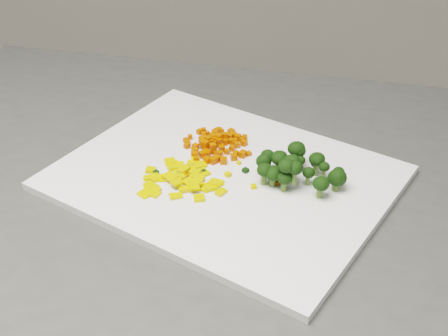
# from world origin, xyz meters

# --- Properties ---
(cutting_board) EXTENTS (0.51, 0.46, 0.01)m
(cutting_board) POSITION_xyz_m (-0.12, 0.33, 0.91)
(cutting_board) COLOR white
(cutting_board) RESTS_ON counter_block
(carrot_pile) EXTENTS (0.09, 0.09, 0.03)m
(carrot_pile) POSITION_xyz_m (-0.14, 0.40, 0.92)
(carrot_pile) COLOR #C33D02
(carrot_pile) RESTS_ON cutting_board
(pepper_pile) EXTENTS (0.11, 0.11, 0.01)m
(pepper_pile) POSITION_xyz_m (-0.17, 0.30, 0.92)
(pepper_pile) COLOR #E8B80C
(pepper_pile) RESTS_ON cutting_board
(broccoli_pile) EXTENTS (0.11, 0.11, 0.05)m
(broccoli_pile) POSITION_xyz_m (-0.02, 0.32, 0.94)
(broccoli_pile) COLOR black
(broccoli_pile) RESTS_ON cutting_board
(carrot_cube_0) EXTENTS (0.01, 0.01, 0.01)m
(carrot_cube_0) POSITION_xyz_m (-0.14, 0.38, 0.91)
(carrot_cube_0) COLOR #C33D02
(carrot_cube_0) RESTS_ON carrot_pile
(carrot_cube_1) EXTENTS (0.01, 0.01, 0.01)m
(carrot_cube_1) POSITION_xyz_m (-0.12, 0.41, 0.91)
(carrot_cube_1) COLOR #C33D02
(carrot_cube_1) RESTS_ON carrot_pile
(carrot_cube_2) EXTENTS (0.01, 0.01, 0.01)m
(carrot_cube_2) POSITION_xyz_m (-0.16, 0.40, 0.92)
(carrot_cube_2) COLOR #C33D02
(carrot_cube_2) RESTS_ON carrot_pile
(carrot_cube_3) EXTENTS (0.01, 0.01, 0.01)m
(carrot_cube_3) POSITION_xyz_m (-0.16, 0.37, 0.92)
(carrot_cube_3) COLOR #C33D02
(carrot_cube_3) RESTS_ON carrot_pile
(carrot_cube_4) EXTENTS (0.01, 0.01, 0.01)m
(carrot_cube_4) POSITION_xyz_m (-0.14, 0.38, 0.92)
(carrot_cube_4) COLOR #C33D02
(carrot_cube_4) RESTS_ON carrot_pile
(carrot_cube_5) EXTENTS (0.01, 0.01, 0.01)m
(carrot_cube_5) POSITION_xyz_m (-0.18, 0.39, 0.91)
(carrot_cube_5) COLOR #C33D02
(carrot_cube_5) RESTS_ON carrot_pile
(carrot_cube_6) EXTENTS (0.01, 0.01, 0.01)m
(carrot_cube_6) POSITION_xyz_m (-0.12, 0.38, 0.91)
(carrot_cube_6) COLOR #C33D02
(carrot_cube_6) RESTS_ON carrot_pile
(carrot_cube_7) EXTENTS (0.01, 0.01, 0.01)m
(carrot_cube_7) POSITION_xyz_m (-0.16, 0.36, 0.91)
(carrot_cube_7) COLOR #C33D02
(carrot_cube_7) RESTS_ON carrot_pile
(carrot_cube_8) EXTENTS (0.01, 0.01, 0.01)m
(carrot_cube_8) POSITION_xyz_m (-0.15, 0.39, 0.92)
(carrot_cube_8) COLOR #C33D02
(carrot_cube_8) RESTS_ON carrot_pile
(carrot_cube_9) EXTENTS (0.01, 0.01, 0.01)m
(carrot_cube_9) POSITION_xyz_m (-0.15, 0.40, 0.92)
(carrot_cube_9) COLOR #C33D02
(carrot_cube_9) RESTS_ON carrot_pile
(carrot_cube_10) EXTENTS (0.01, 0.01, 0.01)m
(carrot_cube_10) POSITION_xyz_m (-0.10, 0.38, 0.91)
(carrot_cube_10) COLOR #C33D02
(carrot_cube_10) RESTS_ON carrot_pile
(carrot_cube_11) EXTENTS (0.01, 0.01, 0.01)m
(carrot_cube_11) POSITION_xyz_m (-0.13, 0.42, 0.92)
(carrot_cube_11) COLOR #C33D02
(carrot_cube_11) RESTS_ON carrot_pile
(carrot_cube_12) EXTENTS (0.01, 0.01, 0.01)m
(carrot_cube_12) POSITION_xyz_m (-0.15, 0.37, 0.92)
(carrot_cube_12) COLOR #C33D02
(carrot_cube_12) RESTS_ON carrot_pile
(carrot_cube_13) EXTENTS (0.01, 0.01, 0.01)m
(carrot_cube_13) POSITION_xyz_m (-0.15, 0.40, 0.92)
(carrot_cube_13) COLOR #C33D02
(carrot_cube_13) RESTS_ON carrot_pile
(carrot_cube_14) EXTENTS (0.01, 0.01, 0.01)m
(carrot_cube_14) POSITION_xyz_m (-0.15, 0.40, 0.92)
(carrot_cube_14) COLOR #C33D02
(carrot_cube_14) RESTS_ON carrot_pile
(carrot_cube_15) EXTENTS (0.01, 0.01, 0.01)m
(carrot_cube_15) POSITION_xyz_m (-0.11, 0.40, 0.91)
(carrot_cube_15) COLOR #C33D02
(carrot_cube_15) RESTS_ON carrot_pile
(carrot_cube_16) EXTENTS (0.01, 0.01, 0.01)m
(carrot_cube_16) POSITION_xyz_m (-0.15, 0.35, 0.91)
(carrot_cube_16) COLOR #C33D02
(carrot_cube_16) RESTS_ON carrot_pile
(carrot_cube_17) EXTENTS (0.01, 0.01, 0.01)m
(carrot_cube_17) POSITION_xyz_m (-0.11, 0.38, 0.91)
(carrot_cube_17) COLOR #C33D02
(carrot_cube_17) RESTS_ON carrot_pile
(carrot_cube_18) EXTENTS (0.01, 0.01, 0.01)m
(carrot_cube_18) POSITION_xyz_m (-0.14, 0.40, 0.92)
(carrot_cube_18) COLOR #C33D02
(carrot_cube_18) RESTS_ON carrot_pile
(carrot_cube_19) EXTENTS (0.01, 0.01, 0.01)m
(carrot_cube_19) POSITION_xyz_m (-0.12, 0.42, 0.92)
(carrot_cube_19) COLOR #C33D02
(carrot_cube_19) RESTS_ON carrot_pile
(carrot_cube_20) EXTENTS (0.01, 0.01, 0.01)m
(carrot_cube_20) POSITION_xyz_m (-0.17, 0.43, 0.91)
(carrot_cube_20) COLOR #C33D02
(carrot_cube_20) RESTS_ON carrot_pile
(carrot_cube_21) EXTENTS (0.01, 0.01, 0.01)m
(carrot_cube_21) POSITION_xyz_m (-0.13, 0.43, 0.91)
(carrot_cube_21) COLOR #C33D02
(carrot_cube_21) RESTS_ON carrot_pile
(carrot_cube_22) EXTENTS (0.01, 0.01, 0.01)m
(carrot_cube_22) POSITION_xyz_m (-0.14, 0.40, 0.92)
(carrot_cube_22) COLOR #C33D02
(carrot_cube_22) RESTS_ON carrot_pile
(carrot_cube_23) EXTENTS (0.01, 0.01, 0.01)m
(carrot_cube_23) POSITION_xyz_m (-0.14, 0.44, 0.91)
(carrot_cube_23) COLOR #C33D02
(carrot_cube_23) RESTS_ON carrot_pile
(carrot_cube_24) EXTENTS (0.01, 0.01, 0.01)m
(carrot_cube_24) POSITION_xyz_m (-0.15, 0.43, 0.92)
(carrot_cube_24) COLOR #C33D02
(carrot_cube_24) RESTS_ON carrot_pile
(carrot_cube_25) EXTENTS (0.01, 0.01, 0.01)m
(carrot_cube_25) POSITION_xyz_m (-0.15, 0.40, 0.92)
(carrot_cube_25) COLOR #C33D02
(carrot_cube_25) RESTS_ON carrot_pile
(carrot_cube_26) EXTENTS (0.01, 0.01, 0.01)m
(carrot_cube_26) POSITION_xyz_m (-0.18, 0.40, 0.91)
(carrot_cube_26) COLOR #C33D02
(carrot_cube_26) RESTS_ON carrot_pile
(carrot_cube_27) EXTENTS (0.01, 0.01, 0.01)m
(carrot_cube_27) POSITION_xyz_m (-0.14, 0.39, 0.91)
(carrot_cube_27) COLOR #C33D02
(carrot_cube_27) RESTS_ON carrot_pile
(carrot_cube_28) EXTENTS (0.01, 0.01, 0.01)m
(carrot_cube_28) POSITION_xyz_m (-0.16, 0.39, 0.92)
(carrot_cube_28) COLOR #C33D02
(carrot_cube_28) RESTS_ON carrot_pile
(carrot_cube_29) EXTENTS (0.01, 0.01, 0.01)m
(carrot_cube_29) POSITION_xyz_m (-0.13, 0.41, 0.92)
(carrot_cube_29) COLOR #C33D02
(carrot_cube_29) RESTS_ON carrot_pile
(carrot_cube_30) EXTENTS (0.01, 0.01, 0.01)m
(carrot_cube_30) POSITION_xyz_m (-0.12, 0.41, 0.91)
(carrot_cube_30) COLOR #C33D02
(carrot_cube_30) RESTS_ON carrot_pile
(carrot_cube_31) EXTENTS (0.01, 0.01, 0.01)m
(carrot_cube_31) POSITION_xyz_m (-0.14, 0.41, 0.92)
(carrot_cube_31) COLOR #C33D02
(carrot_cube_31) RESTS_ON carrot_pile
(carrot_cube_32) EXTENTS (0.01, 0.01, 0.01)m
(carrot_cube_32) POSITION_xyz_m (-0.10, 0.41, 0.91)
(carrot_cube_32) COLOR #C33D02
(carrot_cube_32) RESTS_ON carrot_pile
(carrot_cube_33) EXTENTS (0.01, 0.01, 0.01)m
(carrot_cube_33) POSITION_xyz_m (-0.16, 0.41, 0.91)
(carrot_cube_33) COLOR #C33D02
(carrot_cube_33) RESTS_ON carrot_pile
(carrot_cube_34) EXTENTS (0.01, 0.01, 0.01)m
(carrot_cube_34) POSITION_xyz_m (-0.14, 0.38, 0.91)
(carrot_cube_34) COLOR #C33D02
(carrot_cube_34) RESTS_ON carrot_pile
(carrot_cube_35) EXTENTS (0.01, 0.01, 0.01)m
(carrot_cube_35) POSITION_xyz_m (-0.16, 0.41, 0.92)
(carrot_cube_35) COLOR #C33D02
(carrot_cube_35) RESTS_ON carrot_pile
(carrot_cube_36) EXTENTS (0.01, 0.01, 0.01)m
(carrot_cube_36) POSITION_xyz_m (-0.19, 0.40, 0.91)
(carrot_cube_36) COLOR #C33D02
(carrot_cube_36) RESTS_ON carrot_pile
(carrot_cube_37) EXTENTS (0.01, 0.01, 0.01)m
(carrot_cube_37) POSITION_xyz_m (-0.15, 0.39, 0.91)
(carrot_cube_37) COLOR #C33D02
(carrot_cube_37) RESTS_ON carrot_pile
(carrot_cube_38) EXTENTS (0.01, 0.01, 0.01)m
(carrot_cube_38) POSITION_xyz_m (-0.13, 0.36, 0.92)
(carrot_cube_38) COLOR #C33D02
(carrot_cube_38) RESTS_ON carrot_pile
(carrot_cube_39) EXTENTS (0.01, 0.01, 0.01)m
(carrot_cube_39) POSITION_xyz_m (-0.16, 0.42, 0.91)
(carrot_cube_39) COLOR #C33D02
(carrot_cube_39) RESTS_ON carrot_pile
(carrot_cube_40) EXTENTS (0.01, 0.01, 0.01)m
(carrot_cube_40) POSITION_xyz_m (-0.16, 0.41, 0.91)
(carrot_cube_40) COLOR #C33D02
(carrot_cube_40) RESTS_ON carrot_pile
(carrot_cube_41) EXTENTS (0.01, 0.01, 0.01)m
(carrot_cube_41) POSITION_xyz_m (-0.13, 0.41, 0.92)
(carrot_cube_41) COLOR #C33D02
(carrot_cube_41) RESTS_ON carrot_pile
(carrot_cube_42) EXTENTS (0.01, 0.01, 0.01)m
(carrot_cube_42) POSITION_xyz_m (-0.14, 0.35, 0.92)
(carrot_cube_42) COLOR #C33D02
(carrot_cube_42) RESTS_ON carrot_pile
(carrot_cube_43) EXTENTS (0.01, 0.01, 0.01)m
(carrot_cube_43) POSITION_xyz_m (-0.16, 0.43, 0.91)
(carrot_cube_43) COLOR #C33D02
(carrot_cube_43) RESTS_ON carrot_pile
(carrot_cube_44) EXTENTS (0.01, 0.01, 0.01)m
(carrot_cube_44) POSITION_xyz_m (-0.15, 0.42, 0.91)
(carrot_cube_44) COLOR #C33D02
(carrot_cube_44) RESTS_ON carrot_pile
(carrot_cube_45) EXTENTS (0.01, 0.01, 0.01)m
(carrot_cube_45) POSITION_xyz_m (-0.14, 0.36, 0.92)
(carrot_cube_45) COLOR #C33D02
(carrot_cube_45) RESTS_ON carrot_pile
(carrot_cube_46) EXTENTS (0.01, 0.01, 0.01)m
(carrot_cube_46) POSITION_xyz_m (-0.10, 0.38, 0.92)
(carrot_cube_46) COLOR #C33D02
(carrot_cube_46) RESTS_ON carrot_pile
(carrot_cube_47) EXTENTS (0.01, 0.01, 0.01)m
(carrot_cube_47) POSITION_xyz_m (-0.13, 0.39, 0.91)
(carrot_cube_47) COLOR #C33D02
(carrot_cube_47) RESTS_ON carrot_pile
(carrot_cube_48) EXTENTS (0.01, 0.01, 0.01)m
(carrot_cube_48) POSITION_xyz_m (-0.17, 0.36, 0.92)
(carrot_cube_48) COLOR #C33D02
(carrot_cube_48) RESTS_ON carrot_pile
(carrot_cube_49) EXTENTS (0.01, 0.01, 0.01)m
(carrot_cube_49) POSITION_xyz_m (-0.16, 0.40, 0.92)
(carrot_cube_49) COLOR #C33D02
(carrot_cube_49) RESTS_ON carrot_pile
(carrot_cube_50) EXTENTS (0.01, 0.01, 0.01)m
(carrot_cube_50) POSITION_xyz_m (-0.17, 0.43, 0.91)
(carrot_cube_50) COLOR #C33D02
(carrot_cube_50) RESTS_ON carrot_pile
(carrot_cube_51) EXTENTS (0.01, 0.01, 0.01)m
(carrot_cube_51) POSITION_xyz_m (-0.11, 0.37, 0.92)
(carrot_cube_51) COLOR #C33D02
(carrot_cube_51) RESTS_ON carrot_pile
(carrot_cube_52) EXTENTS (0.01, 0.01, 0.01)m
(carrot_cube_52) POSITION_xyz_m (-0.15, 0.38, 0.92)
(carrot_cube_52) COLOR #C33D02
(carrot_cube_52) RESTS_ON carrot_pile
(carrot_cube_53) EXTENTS (0.01, 0.01, 0.01)m
(carrot_cube_53) POSITION_xyz_m (-0.15, 0.40, 0.92)
(carrot_cube_53) COLOR #C33D02
(carrot_cube_53) RESTS_ON carrot_pile
(carrot_cube_54) EXTENTS (0.01, 0.01, 0.01)m
(carrot_cube_54) POSITION_xyz_m (-0.13, 0.37, 0.91)
(carrot_cube_54) COLOR #C33D02
(carrot_cube_54) RESTS_ON carrot_pile
(carrot_cube_55) EXTENTS (0.01, 0.01, 0.01)m
(carrot_cube_55) POSITION_xyz_m (-0.15, 0.42, 0.91)
(carrot_cube_55) COLOR #C33D02
(carrot_cube_55) RESTS_ON carrot_pile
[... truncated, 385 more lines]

